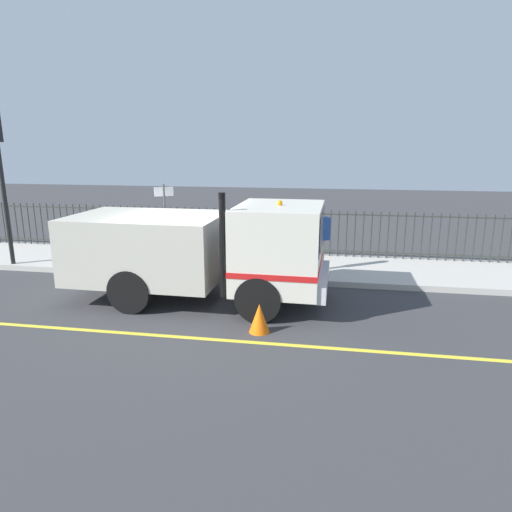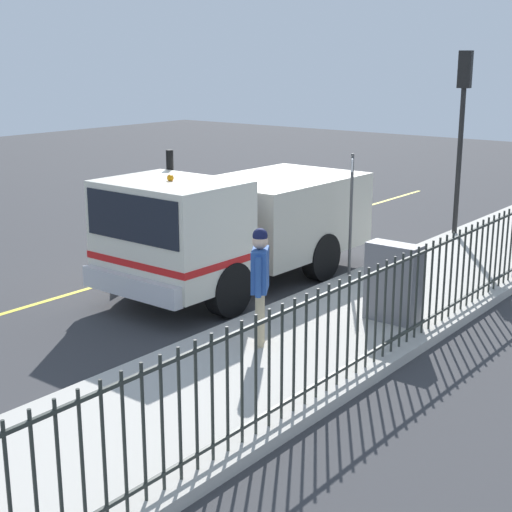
{
  "view_description": "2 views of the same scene",
  "coord_description": "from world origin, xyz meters",
  "px_view_note": "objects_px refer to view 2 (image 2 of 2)",
  "views": [
    {
      "loc": [
        -9.57,
        -3.4,
        3.55
      ],
      "look_at": [
        1.12,
        -1.55,
        0.86
      ],
      "focal_mm": 31.55,
      "sensor_mm": 36.0,
      "label": 1
    },
    {
      "loc": [
        9.29,
        -11.64,
        4.35
      ],
      "look_at": [
        2.24,
        -2.62,
        1.37
      ],
      "focal_mm": 53.97,
      "sensor_mm": 36.0,
      "label": 2
    }
  ],
  "objects_px": {
    "work_truck": "(231,222)",
    "utility_cabinet": "(393,283)",
    "worker_standing": "(260,274)",
    "traffic_light_near": "(463,106)",
    "street_sign": "(351,200)",
    "traffic_cone": "(120,274)"
  },
  "relations": [
    {
      "from": "work_truck",
      "to": "utility_cabinet",
      "type": "distance_m",
      "value": 3.62
    },
    {
      "from": "worker_standing",
      "to": "utility_cabinet",
      "type": "bearing_deg",
      "value": -57.74
    },
    {
      "from": "traffic_light_near",
      "to": "utility_cabinet",
      "type": "relative_size",
      "value": 3.35
    },
    {
      "from": "street_sign",
      "to": "worker_standing",
      "type": "bearing_deg",
      "value": -77.18
    },
    {
      "from": "utility_cabinet",
      "to": "traffic_light_near",
      "type": "bearing_deg",
      "value": 105.69
    },
    {
      "from": "utility_cabinet",
      "to": "street_sign",
      "type": "height_order",
      "value": "street_sign"
    },
    {
      "from": "traffic_light_near",
      "to": "traffic_cone",
      "type": "relative_size",
      "value": 7.49
    },
    {
      "from": "utility_cabinet",
      "to": "street_sign",
      "type": "bearing_deg",
      "value": 135.91
    },
    {
      "from": "work_truck",
      "to": "worker_standing",
      "type": "relative_size",
      "value": 3.32
    },
    {
      "from": "work_truck",
      "to": "traffic_light_near",
      "type": "bearing_deg",
      "value": -103.79
    },
    {
      "from": "worker_standing",
      "to": "utility_cabinet",
      "type": "distance_m",
      "value": 2.46
    },
    {
      "from": "work_truck",
      "to": "utility_cabinet",
      "type": "relative_size",
      "value": 4.61
    },
    {
      "from": "utility_cabinet",
      "to": "traffic_cone",
      "type": "xyz_separation_m",
      "value": [
        -5.21,
        -1.19,
        -0.51
      ]
    },
    {
      "from": "work_truck",
      "to": "utility_cabinet",
      "type": "bearing_deg",
      "value": 177.66
    },
    {
      "from": "work_truck",
      "to": "worker_standing",
      "type": "distance_m",
      "value": 3.49
    },
    {
      "from": "utility_cabinet",
      "to": "street_sign",
      "type": "relative_size",
      "value": 0.54
    },
    {
      "from": "work_truck",
      "to": "street_sign",
      "type": "relative_size",
      "value": 2.48
    },
    {
      "from": "traffic_light_near",
      "to": "street_sign",
      "type": "height_order",
      "value": "traffic_light_near"
    },
    {
      "from": "traffic_light_near",
      "to": "traffic_cone",
      "type": "bearing_deg",
      "value": 58.74
    },
    {
      "from": "work_truck",
      "to": "traffic_cone",
      "type": "bearing_deg",
      "value": 41.44
    },
    {
      "from": "worker_standing",
      "to": "traffic_light_near",
      "type": "xyz_separation_m",
      "value": [
        -0.85,
        8.88,
        1.96
      ]
    },
    {
      "from": "utility_cabinet",
      "to": "traffic_cone",
      "type": "bearing_deg",
      "value": -167.09
    }
  ]
}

